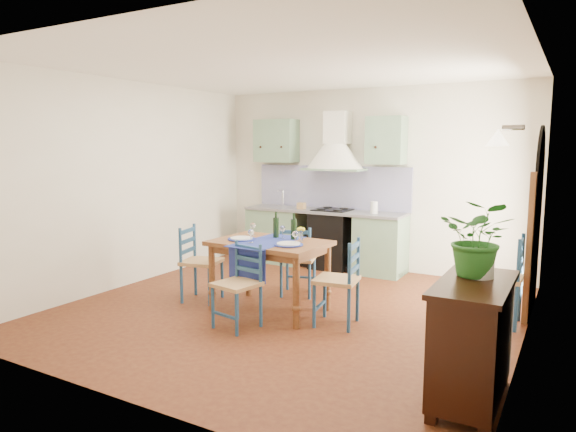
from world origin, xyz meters
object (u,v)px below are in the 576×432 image
object	(u,v)px
sideboard	(472,337)
potted_plant	(479,238)
chair_near	(239,284)
dining_table	(270,249)

from	to	relation	value
sideboard	potted_plant	distance (m)	0.74
chair_near	dining_table	bearing A→B (deg)	90.15
dining_table	sideboard	bearing A→B (deg)	-24.40
chair_near	potted_plant	bearing A→B (deg)	-7.56
chair_near	potted_plant	size ratio (longest dim) A/B	1.51
sideboard	dining_table	bearing A→B (deg)	155.60
chair_near	sideboard	bearing A→B (deg)	-11.13
chair_near	sideboard	distance (m)	2.49
dining_table	chair_near	xyz separation A→B (m)	(0.00, -0.63, -0.27)
chair_near	potted_plant	xyz separation A→B (m)	(2.44, -0.32, 0.77)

